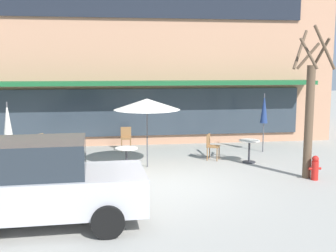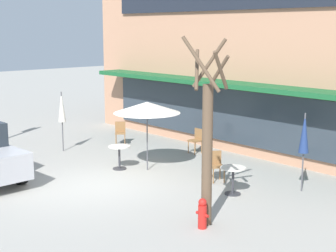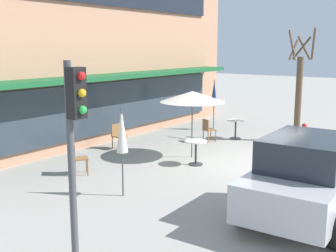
# 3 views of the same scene
# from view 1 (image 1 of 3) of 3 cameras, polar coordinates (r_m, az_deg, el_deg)

# --- Properties ---
(ground_plane) EXTENTS (80.00, 80.00, 0.00)m
(ground_plane) POSITION_cam_1_polar(r_m,az_deg,el_deg) (11.54, -0.47, -8.06)
(ground_plane) COLOR #9E9B93
(building_facade) EXTENTS (16.07, 9.10, 7.82)m
(building_facade) POSITION_cam_1_polar(r_m,az_deg,el_deg) (21.01, -4.05, 10.03)
(building_facade) COLOR tan
(building_facade) RESTS_ON ground
(cafe_table_near_wall) EXTENTS (0.70, 0.70, 0.76)m
(cafe_table_near_wall) POSITION_cam_1_polar(r_m,az_deg,el_deg) (12.87, -5.65, -4.02)
(cafe_table_near_wall) COLOR #333338
(cafe_table_near_wall) RESTS_ON ground
(cafe_table_streetside) EXTENTS (0.70, 0.70, 0.76)m
(cafe_table_streetside) POSITION_cam_1_polar(r_m,az_deg,el_deg) (14.35, 10.95, -2.86)
(cafe_table_streetside) COLOR #333338
(cafe_table_streetside) RESTS_ON ground
(patio_umbrella_green_folded) EXTENTS (2.10, 2.10, 2.20)m
(patio_umbrella_green_folded) POSITION_cam_1_polar(r_m,az_deg,el_deg) (13.27, -2.87, 2.97)
(patio_umbrella_green_folded) COLOR #4C4C51
(patio_umbrella_green_folded) RESTS_ON ground
(patio_umbrella_cream_folded) EXTENTS (0.28, 0.28, 2.20)m
(patio_umbrella_cream_folded) POSITION_cam_1_polar(r_m,az_deg,el_deg) (16.08, 12.89, 2.28)
(patio_umbrella_cream_folded) COLOR #4C4C51
(patio_umbrella_cream_folded) RESTS_ON ground
(patio_umbrella_corner_open) EXTENTS (0.28, 0.28, 2.20)m
(patio_umbrella_corner_open) POSITION_cam_1_polar(r_m,az_deg,el_deg) (12.96, -20.90, 0.55)
(patio_umbrella_corner_open) COLOR #4C4C51
(patio_umbrella_corner_open) RESTS_ON ground
(cafe_chair_0) EXTENTS (0.41, 0.41, 0.89)m
(cafe_chair_0) POSITION_cam_1_polar(r_m,az_deg,el_deg) (16.19, -5.71, -1.46)
(cafe_chair_0) COLOR olive
(cafe_chair_0) RESTS_ON ground
(cafe_chair_1) EXTENTS (0.56, 0.56, 0.89)m
(cafe_chair_1) POSITION_cam_1_polar(r_m,az_deg,el_deg) (15.17, -16.79, -2.43)
(cafe_chair_1) COLOR olive
(cafe_chair_1) RESTS_ON ground
(cafe_chair_2) EXTENTS (0.54, 0.54, 0.89)m
(cafe_chair_2) POSITION_cam_1_polar(r_m,az_deg,el_deg) (14.57, 5.87, -2.54)
(cafe_chair_2) COLOR olive
(cafe_chair_2) RESTS_ON ground
(parked_sedan) EXTENTS (4.26, 2.14, 1.76)m
(parked_sedan) POSITION_cam_1_polar(r_m,az_deg,el_deg) (8.95, -17.12, -7.42)
(parked_sedan) COLOR #B7B7BC
(parked_sedan) RESTS_ON ground
(street_tree) EXTENTS (1.14, 1.15, 4.30)m
(street_tree) POSITION_cam_1_polar(r_m,az_deg,el_deg) (12.61, 18.61, 1.90)
(street_tree) COLOR brown
(street_tree) RESTS_ON ground
(fire_hydrant) EXTENTS (0.36, 0.20, 0.71)m
(fire_hydrant) POSITION_cam_1_polar(r_m,az_deg,el_deg) (12.70, 19.29, -5.36)
(fire_hydrant) COLOR red
(fire_hydrant) RESTS_ON ground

